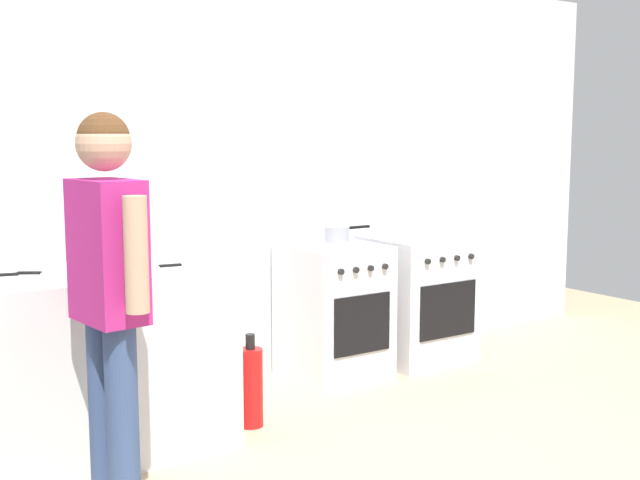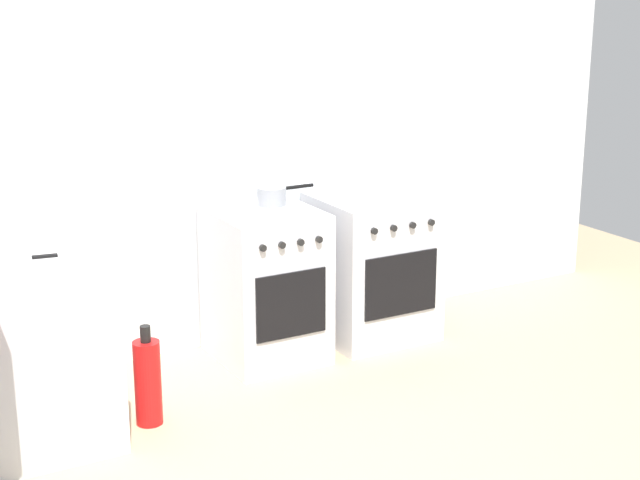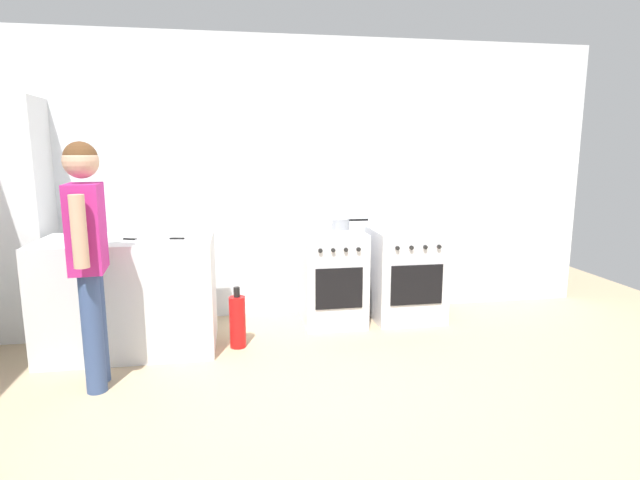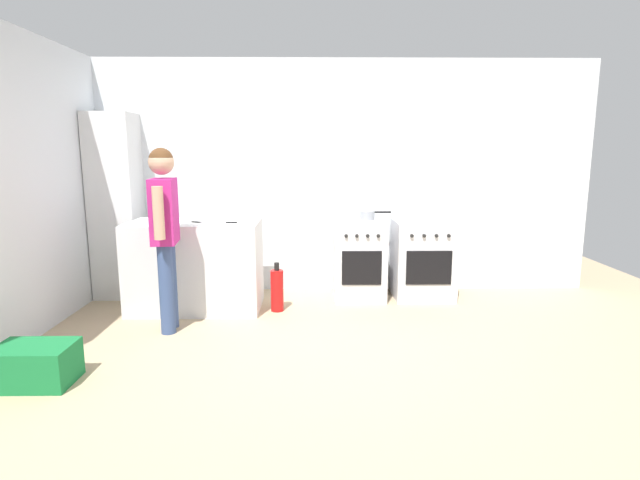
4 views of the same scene
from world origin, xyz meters
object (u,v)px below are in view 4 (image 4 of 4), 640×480
object	(u,v)px
oven_right	(423,259)
fire_extinguisher	(277,290)
knife_utility	(158,220)
knife_carving	(204,223)
oven_left	(359,259)
recycling_crate_lower	(35,365)
knife_chef	(223,222)
person	(165,224)
knife_paring	(175,221)
larder_cabinet	(117,207)
pot	(368,215)

from	to	relation	value
oven_right	fire_extinguisher	world-z (taller)	oven_right
knife_utility	knife_carving	xyz separation A→B (m)	(0.52, -0.20, -0.00)
oven_left	recycling_crate_lower	size ratio (longest dim) A/B	1.63
knife_chef	person	distance (m)	0.69
oven_left	person	xyz separation A→B (m)	(-1.80, -1.01, 0.54)
oven_left	knife_paring	size ratio (longest dim) A/B	4.43
oven_right	person	size ratio (longest dim) A/B	0.52
knife_utility	recycling_crate_lower	world-z (taller)	knife_utility
oven_right	person	distance (m)	2.76
knife_carving	larder_cabinet	bearing A→B (deg)	151.53
oven_left	larder_cabinet	xyz separation A→B (m)	(-2.65, 0.10, 0.57)
knife_paring	knife_carving	distance (m)	0.37
pot	knife_chef	world-z (taller)	pot
oven_left	oven_right	bearing A→B (deg)	0.00
oven_right	knife_carving	xyz separation A→B (m)	(-2.27, -0.48, 0.48)
person	oven_left	bearing A→B (deg)	29.30
oven_left	knife_chef	bearing A→B (deg)	-161.73
knife_paring	knife_utility	distance (m)	0.19
knife_carving	oven_right	bearing A→B (deg)	11.98
person	fire_extinguisher	bearing A→B (deg)	29.78
oven_right	knife_carving	size ratio (longest dim) A/B	2.71
knife_utility	knife_carving	distance (m)	0.56
recycling_crate_lower	larder_cabinet	world-z (taller)	larder_cabinet
fire_extinguisher	person	bearing A→B (deg)	-150.22
oven_right	knife_chef	size ratio (longest dim) A/B	2.73
oven_left	knife_chef	distance (m)	1.54
knife_utility	larder_cabinet	distance (m)	0.68
pot	knife_paring	distance (m)	2.05
person	larder_cabinet	xyz separation A→B (m)	(-0.85, 1.11, 0.03)
fire_extinguisher	pot	bearing A→B (deg)	30.71
knife_chef	knife_carving	bearing A→B (deg)	-172.75
oven_left	fire_extinguisher	world-z (taller)	oven_left
pot	knife_paring	world-z (taller)	pot
knife_paring	larder_cabinet	world-z (taller)	larder_cabinet
knife_utility	larder_cabinet	xyz separation A→B (m)	(-0.56, 0.38, 0.10)
fire_extinguisher	recycling_crate_lower	xyz separation A→B (m)	(-1.57, -1.59, -0.08)
oven_left	recycling_crate_lower	bearing A→B (deg)	-139.65
oven_right	knife_utility	world-z (taller)	knife_utility
knife_paring	knife_carving	xyz separation A→B (m)	(0.33, -0.16, -0.00)
person	recycling_crate_lower	distance (m)	1.49
pot	recycling_crate_lower	xyz separation A→B (m)	(-2.54, -2.17, -0.76)
pot	knife_paring	size ratio (longest dim) A/B	1.79
knife_paring	knife_carving	world-z (taller)	same
knife_paring	fire_extinguisher	xyz separation A→B (m)	(1.04, -0.16, -0.69)
knife_paring	knife_carving	size ratio (longest dim) A/B	0.61
oven_right	larder_cabinet	distance (m)	3.40
knife_paring	person	distance (m)	0.70
knife_utility	person	world-z (taller)	person
pot	knife_carving	distance (m)	1.77
larder_cabinet	pot	bearing A→B (deg)	-0.11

